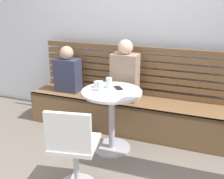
% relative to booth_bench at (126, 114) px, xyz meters
% --- Properties ---
extents(back_wall, '(5.20, 0.10, 2.90)m').
position_rel_booth_bench_xyz_m(back_wall, '(0.00, 0.44, 1.23)').
color(back_wall, silver).
rests_on(back_wall, ground).
extents(booth_bench, '(2.70, 0.52, 0.44)m').
position_rel_booth_bench_xyz_m(booth_bench, '(0.00, 0.00, 0.00)').
color(booth_bench, brown).
rests_on(booth_bench, ground).
extents(booth_backrest, '(2.65, 0.04, 0.67)m').
position_rel_booth_bench_xyz_m(booth_backrest, '(0.00, 0.24, 0.56)').
color(booth_backrest, brown).
rests_on(booth_backrest, booth_bench).
extents(cafe_table, '(0.68, 0.68, 0.74)m').
position_rel_booth_bench_xyz_m(cafe_table, '(0.01, -0.55, 0.30)').
color(cafe_table, '#ADADB2').
rests_on(cafe_table, ground).
extents(white_chair, '(0.47, 0.47, 0.85)m').
position_rel_booth_bench_xyz_m(white_chair, '(-0.05, -1.36, 0.24)').
color(white_chair, '#ADADB2').
rests_on(white_chair, ground).
extents(person_adult, '(0.34, 0.22, 0.79)m').
position_rel_booth_bench_xyz_m(person_adult, '(-0.02, -0.02, 0.58)').
color(person_adult, '#9E7F6B').
rests_on(person_adult, booth_bench).
extents(person_child_left, '(0.34, 0.22, 0.65)m').
position_rel_booth_bench_xyz_m(person_child_left, '(-0.89, 0.02, 0.50)').
color(person_child_left, '#333851').
rests_on(person_child_left, booth_bench).
extents(cup_glass_tall, '(0.07, 0.07, 0.12)m').
position_rel_booth_bench_xyz_m(cup_glass_tall, '(-0.06, -0.47, 0.58)').
color(cup_glass_tall, silver).
rests_on(cup_glass_tall, cafe_table).
extents(cup_ceramic_white, '(0.08, 0.08, 0.07)m').
position_rel_booth_bench_xyz_m(cup_ceramic_white, '(-0.19, -0.50, 0.55)').
color(cup_ceramic_white, white).
rests_on(cup_ceramic_white, cafe_table).
extents(cup_water_clear, '(0.07, 0.07, 0.11)m').
position_rel_booth_bench_xyz_m(cup_water_clear, '(-0.12, -0.59, 0.57)').
color(cup_water_clear, white).
rests_on(cup_water_clear, cafe_table).
extents(plate_small, '(0.17, 0.17, 0.01)m').
position_rel_booth_bench_xyz_m(plate_small, '(0.04, -0.68, 0.52)').
color(plate_small, white).
rests_on(plate_small, cafe_table).
extents(phone_on_table, '(0.14, 0.15, 0.01)m').
position_rel_booth_bench_xyz_m(phone_on_table, '(0.04, -0.44, 0.52)').
color(phone_on_table, black).
rests_on(phone_on_table, cafe_table).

